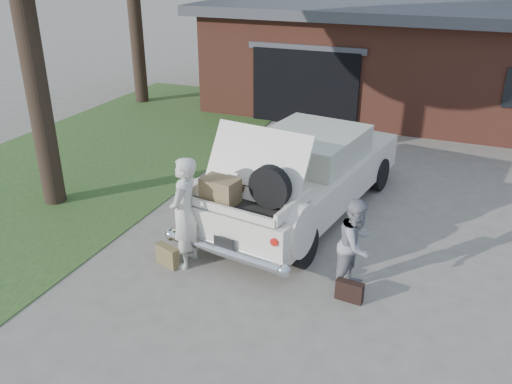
% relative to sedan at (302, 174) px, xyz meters
% --- Properties ---
extents(ground, '(90.00, 90.00, 0.00)m').
position_rel_sedan_xyz_m(ground, '(-0.26, -2.31, -0.81)').
color(ground, gray).
rests_on(ground, ground).
extents(grass_strip, '(6.00, 16.00, 0.02)m').
position_rel_sedan_xyz_m(grass_strip, '(-5.76, 0.69, -0.80)').
color(grass_strip, '#2D4C1E').
rests_on(grass_strip, ground).
extents(house, '(12.80, 7.80, 3.30)m').
position_rel_sedan_xyz_m(house, '(0.72, 9.16, 0.86)').
color(house, brown).
rests_on(house, ground).
extents(sedan, '(2.94, 5.79, 2.15)m').
position_rel_sedan_xyz_m(sedan, '(0.00, 0.00, 0.00)').
color(sedan, silver).
rests_on(sedan, ground).
extents(woman_left, '(0.51, 0.73, 1.90)m').
position_rel_sedan_xyz_m(woman_left, '(-1.13, -2.60, 0.14)').
color(woman_left, beige).
rests_on(woman_left, ground).
extents(woman_right, '(0.75, 0.86, 1.49)m').
position_rel_sedan_xyz_m(woman_right, '(1.59, -2.21, -0.07)').
color(woman_right, gray).
rests_on(woman_right, ground).
extents(suitcase_left, '(0.48, 0.29, 0.35)m').
position_rel_sedan_xyz_m(suitcase_left, '(-1.41, -2.77, -0.64)').
color(suitcase_left, olive).
rests_on(suitcase_left, ground).
extents(suitcase_right, '(0.43, 0.18, 0.32)m').
position_rel_sedan_xyz_m(suitcase_right, '(1.62, -2.59, -0.65)').
color(suitcase_right, black).
rests_on(suitcase_right, ground).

